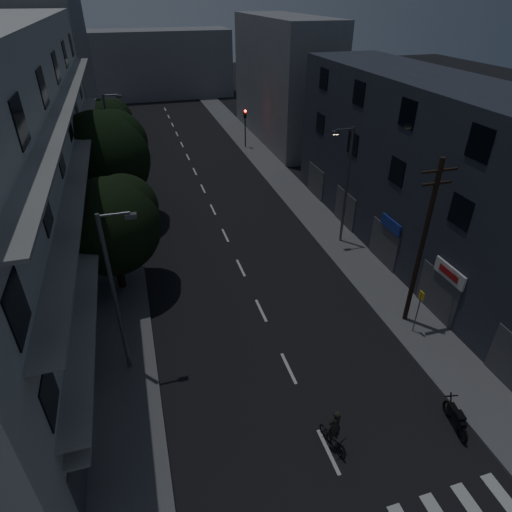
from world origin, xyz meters
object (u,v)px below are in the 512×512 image
utility_pole (422,243)px  cyclist (333,435)px  motorcycle (456,418)px  bus_stop_sign (419,304)px

utility_pole → cyclist: (-6.99, -5.78, -4.18)m
motorcycle → cyclist: 5.22m
bus_stop_sign → motorcycle: (-1.64, -5.39, -1.40)m
utility_pole → bus_stop_sign: size_ratio=3.56×
utility_pole → motorcycle: (-1.80, -6.37, -4.38)m
bus_stop_sign → cyclist: bus_stop_sign is taller
bus_stop_sign → cyclist: bearing=-144.9°
utility_pole → bus_stop_sign: utility_pole is taller
bus_stop_sign → utility_pole: bearing=80.9°
bus_stop_sign → cyclist: 8.43m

